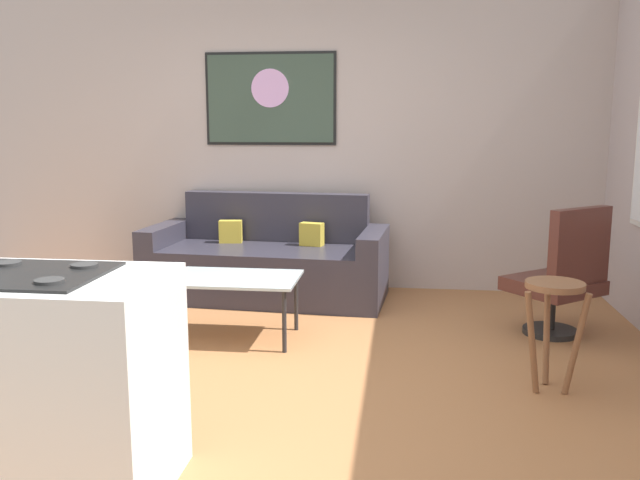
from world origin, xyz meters
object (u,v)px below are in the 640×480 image
armchair (563,276)px  wall_painting (270,99)px  bar_stool (554,306)px  couch (268,263)px  coffee_table (225,281)px

armchair → wall_painting: (-2.34, 1.30, 1.28)m
bar_stool → armchair: bearing=74.8°
armchair → couch: bearing=159.6°
bar_stool → wall_painting: wall_painting is taller
coffee_table → wall_painting: 2.08m
couch → armchair: armchair is taller
couch → bar_stool: bearing=-42.8°
couch → wall_painting: 1.50m
couch → bar_stool: 2.76m
armchair → wall_painting: bearing=151.0°
coffee_table → bar_stool: bar_stool is taller
coffee_table → bar_stool: bearing=-18.5°
bar_stool → coffee_table: bearing=161.5°
armchair → bar_stool: bearing=-105.2°
couch → bar_stool: couch is taller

